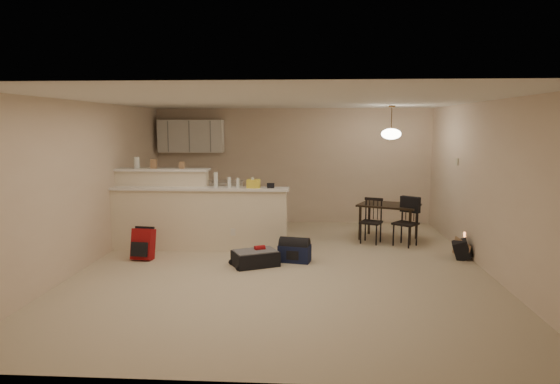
# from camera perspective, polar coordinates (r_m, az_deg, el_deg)

# --- Properties ---
(room) EXTENTS (7.00, 7.02, 2.50)m
(room) POSITION_cam_1_polar(r_m,az_deg,el_deg) (7.49, 0.43, 0.79)
(room) COLOR beige
(room) RESTS_ON ground
(breakfast_bar) EXTENTS (3.08, 0.58, 1.39)m
(breakfast_bar) POSITION_cam_1_polar(r_m,az_deg,el_deg) (8.81, -10.71, -2.51)
(breakfast_bar) COLOR beige
(breakfast_bar) RESTS_ON ground
(upper_cabinets) EXTENTS (1.40, 0.34, 0.70)m
(upper_cabinets) POSITION_cam_1_polar(r_m,az_deg,el_deg) (11.05, -10.13, 6.30)
(upper_cabinets) COLOR white
(upper_cabinets) RESTS_ON room
(kitchen_counter) EXTENTS (1.80, 0.60, 0.90)m
(kitchen_counter) POSITION_cam_1_polar(r_m,az_deg,el_deg) (11.01, -9.10, -1.26)
(kitchen_counter) COLOR white
(kitchen_counter) RESTS_ON ground
(thermostat) EXTENTS (0.02, 0.12, 0.12)m
(thermostat) POSITION_cam_1_polar(r_m,az_deg,el_deg) (9.36, 19.59, 3.28)
(thermostat) COLOR beige
(thermostat) RESTS_ON room
(jar) EXTENTS (0.10, 0.10, 0.20)m
(jar) POSITION_cam_1_polar(r_m,az_deg,el_deg) (9.09, -16.05, 3.24)
(jar) COLOR silver
(jar) RESTS_ON breakfast_bar
(cereal_box) EXTENTS (0.10, 0.07, 0.16)m
(cereal_box) POSITION_cam_1_polar(r_m,az_deg,el_deg) (9.00, -14.24, 3.13)
(cereal_box) COLOR #A07852
(cereal_box) RESTS_ON breakfast_bar
(small_box) EXTENTS (0.08, 0.06, 0.12)m
(small_box) POSITION_cam_1_polar(r_m,az_deg,el_deg) (8.86, -11.16, 3.03)
(small_box) COLOR #A07852
(small_box) RESTS_ON breakfast_bar
(bottle_a) EXTENTS (0.07, 0.07, 0.26)m
(bottle_a) POSITION_cam_1_polar(r_m,az_deg,el_deg) (8.53, -7.35, 1.38)
(bottle_a) COLOR silver
(bottle_a) RESTS_ON breakfast_bar
(bottle_b) EXTENTS (0.06, 0.06, 0.18)m
(bottle_b) POSITION_cam_1_polar(r_m,az_deg,el_deg) (8.49, -5.82, 1.10)
(bottle_b) COLOR silver
(bottle_b) RESTS_ON breakfast_bar
(bag_lump) EXTENTS (0.22, 0.18, 0.14)m
(bag_lump) POSITION_cam_1_polar(r_m,az_deg,el_deg) (8.44, -3.05, 0.95)
(bag_lump) COLOR #A07852
(bag_lump) RESTS_ON breakfast_bar
(pouch) EXTENTS (0.12, 0.10, 0.08)m
(pouch) POSITION_cam_1_polar(r_m,az_deg,el_deg) (8.41, -1.07, 0.73)
(pouch) COLOR #A07852
(pouch) RESTS_ON breakfast_bar
(extra_item_x) EXTENTS (0.05, 0.05, 0.18)m
(extra_item_x) POSITION_cam_1_polar(r_m,az_deg,el_deg) (8.44, -3.15, 1.08)
(extra_item_x) COLOR silver
(extra_item_x) RESTS_ON breakfast_bar
(extra_item_y) EXTENTS (0.06, 0.06, 0.16)m
(extra_item_y) POSITION_cam_1_polar(r_m,az_deg,el_deg) (8.47, -4.82, 1.04)
(extra_item_y) COLOR silver
(extra_item_y) RESTS_ON breakfast_bar
(dining_table) EXTENTS (1.27, 1.08, 0.67)m
(dining_table) POSITION_cam_1_polar(r_m,az_deg,el_deg) (9.58, 12.34, -1.85)
(dining_table) COLOR black
(dining_table) RESTS_ON ground
(pendant_lamp) EXTENTS (0.36, 0.36, 0.62)m
(pendant_lamp) POSITION_cam_1_polar(r_m,az_deg,el_deg) (9.45, 12.58, 6.55)
(pendant_lamp) COLOR brown
(pendant_lamp) RESTS_ON room
(dining_chair_near) EXTENTS (0.47, 0.46, 0.82)m
(dining_chair_near) POSITION_cam_1_polar(r_m,az_deg,el_deg) (9.24, 10.36, -3.28)
(dining_chair_near) COLOR black
(dining_chair_near) RESTS_ON ground
(dining_chair_far) EXTENTS (0.51, 0.51, 0.85)m
(dining_chair_far) POSITION_cam_1_polar(r_m,az_deg,el_deg) (9.17, 14.15, -3.37)
(dining_chair_far) COLOR black
(dining_chair_far) RESTS_ON ground
(suitcase) EXTENTS (0.79, 0.68, 0.22)m
(suitcase) POSITION_cam_1_polar(r_m,az_deg,el_deg) (7.73, -2.83, -7.60)
(suitcase) COLOR black
(suitcase) RESTS_ON ground
(red_backpack) EXTENTS (0.35, 0.25, 0.50)m
(red_backpack) POSITION_cam_1_polar(r_m,az_deg,el_deg) (8.34, -15.37, -5.76)
(red_backpack) COLOR maroon
(red_backpack) RESTS_ON ground
(navy_duffel) EXTENTS (0.54, 0.36, 0.27)m
(navy_duffel) POSITION_cam_1_polar(r_m,az_deg,el_deg) (7.94, 1.67, -7.02)
(navy_duffel) COLOR #121939
(navy_duffel) RESTS_ON ground
(black_daypack) EXTENTS (0.30, 0.37, 0.29)m
(black_daypack) POSITION_cam_1_polar(r_m,az_deg,el_deg) (8.63, 20.03, -6.21)
(black_daypack) COLOR black
(black_daypack) RESTS_ON ground
(cardboard_sheet) EXTENTS (0.16, 0.37, 0.30)m
(cardboard_sheet) POSITION_cam_1_polar(r_m,az_deg,el_deg) (8.63, 20.03, -6.19)
(cardboard_sheet) COLOR #A07852
(cardboard_sheet) RESTS_ON ground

